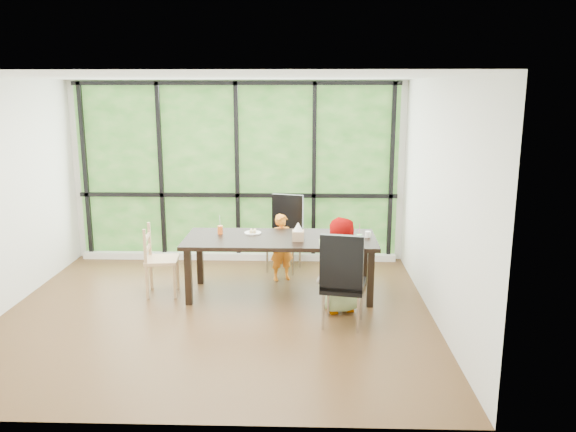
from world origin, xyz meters
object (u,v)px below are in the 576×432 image
object	(u,v)px
orange_cup	(220,230)
tissue_box	(298,236)
white_mug	(368,234)
child_toddler	(282,247)
plate_near	(336,241)
green_cup	(359,239)
plate_far	(253,233)
dining_table	(280,266)
chair_window_leather	(284,234)
chair_end_beech	(162,260)
child_older	(339,265)
chair_interior_leather	(343,279)

from	to	relation	value
orange_cup	tissue_box	world-z (taller)	tissue_box
white_mug	child_toddler	bearing A→B (deg)	154.22
plate_near	green_cup	size ratio (longest dim) A/B	2.13
plate_near	tissue_box	bearing A→B (deg)	172.89
plate_far	white_mug	size ratio (longest dim) A/B	2.98
dining_table	child_toddler	world-z (taller)	child_toddler
dining_table	white_mug	world-z (taller)	white_mug
child_toddler	white_mug	size ratio (longest dim) A/B	12.53
orange_cup	child_toddler	bearing A→B (deg)	28.55
dining_table	chair_window_leather	bearing A→B (deg)	89.69
tissue_box	chair_end_beech	bearing A→B (deg)	176.22
plate_far	tissue_box	size ratio (longest dim) A/B	1.53
child_older	tissue_box	world-z (taller)	child_older
plate_far	orange_cup	world-z (taller)	orange_cup
chair_end_beech	orange_cup	world-z (taller)	chair_end_beech
plate_near	white_mug	world-z (taller)	white_mug
child_older	plate_far	bearing A→B (deg)	-55.81
chair_end_beech	plate_far	size ratio (longest dim) A/B	4.11
chair_end_beech	green_cup	xyz separation A→B (m)	(2.46, -0.25, 0.36)
chair_end_beech	white_mug	distance (m)	2.63
chair_interior_leather	plate_far	xyz separation A→B (m)	(-1.10, 1.14, 0.22)
chair_interior_leather	green_cup	xyz separation A→B (m)	(0.23, 0.66, 0.27)
child_older	chair_interior_leather	bearing A→B (deg)	72.87
chair_interior_leather	plate_near	bearing A→B (deg)	-75.47
child_toddler	white_mug	world-z (taller)	child_toddler
child_toddler	plate_near	size ratio (longest dim) A/B	3.71
plate_far	orange_cup	size ratio (longest dim) A/B	2.04
white_mug	dining_table	bearing A→B (deg)	-177.33
child_older	green_cup	xyz separation A→B (m)	(0.25, 0.27, 0.24)
chair_window_leather	child_toddler	distance (m)	0.42
chair_window_leather	tissue_box	size ratio (longest dim) A/B	7.54
chair_interior_leather	child_toddler	distance (m)	1.69
chair_interior_leather	child_older	bearing A→B (deg)	-75.16
chair_interior_leather	tissue_box	bearing A→B (deg)	-46.60
plate_far	green_cup	bearing A→B (deg)	-19.69
child_toddler	plate_near	distance (m)	1.08
chair_end_beech	plate_far	world-z (taller)	chair_end_beech
chair_window_leather	white_mug	xyz separation A→B (m)	(1.09, -0.94, 0.25)
orange_cup	green_cup	size ratio (longest dim) A/B	0.92
chair_window_leather	chair_interior_leather	size ratio (longest dim) A/B	1.00
chair_interior_leather	dining_table	bearing A→B (deg)	-40.99
chair_window_leather	chair_end_beech	world-z (taller)	chair_window_leather
green_cup	white_mug	world-z (taller)	green_cup
dining_table	orange_cup	size ratio (longest dim) A/B	22.34
chair_interior_leather	plate_far	distance (m)	1.60
chair_interior_leather	child_older	distance (m)	0.40
chair_interior_leather	white_mug	distance (m)	1.08
child_older	tissue_box	distance (m)	0.68
chair_end_beech	plate_near	xyz separation A→B (m)	(2.19, -0.17, 0.31)
child_older	plate_near	distance (m)	0.40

